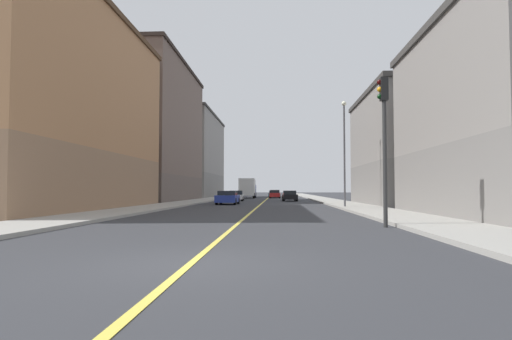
{
  "coord_description": "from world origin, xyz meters",
  "views": [
    {
      "loc": [
        1.69,
        -8.23,
        1.44
      ],
      "look_at": [
        -1.21,
        47.77,
        4.0
      ],
      "focal_mm": 29.99,
      "sensor_mm": 36.0,
      "label": 1
    }
  ],
  "objects_px": {
    "building_right_midblock": "(149,132)",
    "street_lamp_left_near": "(344,143)",
    "car_white": "(236,196)",
    "building_left_mid": "(416,149)",
    "car_red": "(275,194)",
    "building_right_distant": "(190,156)",
    "traffic_light_left_near": "(384,129)",
    "car_blue": "(228,198)",
    "building_right_corner": "(48,108)",
    "car_black": "(290,196)",
    "car_teal": "(274,194)",
    "box_truck": "(248,188)"
  },
  "relations": [
    {
      "from": "car_blue",
      "to": "traffic_light_left_near",
      "type": "bearing_deg",
      "value": -70.01
    },
    {
      "from": "building_right_distant",
      "to": "car_red",
      "type": "height_order",
      "value": "building_right_distant"
    },
    {
      "from": "car_blue",
      "to": "box_truck",
      "type": "distance_m",
      "value": 28.83
    },
    {
      "from": "car_white",
      "to": "car_blue",
      "type": "bearing_deg",
      "value": -88.09
    },
    {
      "from": "car_white",
      "to": "car_black",
      "type": "height_order",
      "value": "car_white"
    },
    {
      "from": "building_right_midblock",
      "to": "building_right_distant",
      "type": "distance_m",
      "value": 24.65
    },
    {
      "from": "traffic_light_left_near",
      "to": "car_blue",
      "type": "xyz_separation_m",
      "value": [
        -8.93,
        24.56,
        -3.09
      ]
    },
    {
      "from": "car_blue",
      "to": "car_red",
      "type": "height_order",
      "value": "car_red"
    },
    {
      "from": "street_lamp_left_near",
      "to": "car_white",
      "type": "relative_size",
      "value": 1.78
    },
    {
      "from": "building_right_midblock",
      "to": "street_lamp_left_near",
      "type": "relative_size",
      "value": 2.75
    },
    {
      "from": "car_black",
      "to": "building_left_mid",
      "type": "bearing_deg",
      "value": -51.56
    },
    {
      "from": "traffic_light_left_near",
      "to": "car_teal",
      "type": "xyz_separation_m",
      "value": [
        -4.88,
        61.32,
        -3.14
      ]
    },
    {
      "from": "traffic_light_left_near",
      "to": "car_white",
      "type": "xyz_separation_m",
      "value": [
        -9.36,
        37.27,
        -3.12
      ]
    },
    {
      "from": "car_black",
      "to": "car_red",
      "type": "relative_size",
      "value": 1.01
    },
    {
      "from": "building_right_midblock",
      "to": "car_blue",
      "type": "height_order",
      "value": "building_right_midblock"
    },
    {
      "from": "car_black",
      "to": "building_right_corner",
      "type": "bearing_deg",
      "value": -124.94
    },
    {
      "from": "building_right_midblock",
      "to": "car_teal",
      "type": "height_order",
      "value": "building_right_midblock"
    },
    {
      "from": "building_right_distant",
      "to": "traffic_light_left_near",
      "type": "height_order",
      "value": "building_right_distant"
    },
    {
      "from": "building_right_distant",
      "to": "car_black",
      "type": "xyz_separation_m",
      "value": [
        17.35,
        -23.07,
        -6.81
      ]
    },
    {
      "from": "building_right_midblock",
      "to": "car_black",
      "type": "xyz_separation_m",
      "value": [
        17.35,
        1.56,
        -7.85
      ]
    },
    {
      "from": "street_lamp_left_near",
      "to": "building_right_corner",
      "type": "bearing_deg",
      "value": -168.05
    },
    {
      "from": "building_right_corner",
      "to": "car_blue",
      "type": "xyz_separation_m",
      "value": [
        11.05,
        12.59,
        -6.42
      ]
    },
    {
      "from": "street_lamp_left_near",
      "to": "car_blue",
      "type": "relative_size",
      "value": 1.87
    },
    {
      "from": "building_left_mid",
      "to": "car_blue",
      "type": "distance_m",
      "value": 18.05
    },
    {
      "from": "car_teal",
      "to": "building_left_mid",
      "type": "bearing_deg",
      "value": -70.88
    },
    {
      "from": "traffic_light_left_near",
      "to": "building_right_midblock",
      "type": "bearing_deg",
      "value": 119.56
    },
    {
      "from": "traffic_light_left_near",
      "to": "street_lamp_left_near",
      "type": "relative_size",
      "value": 0.71
    },
    {
      "from": "building_right_midblock",
      "to": "box_truck",
      "type": "relative_size",
      "value": 3.1
    },
    {
      "from": "building_right_corner",
      "to": "street_lamp_left_near",
      "type": "xyz_separation_m",
      "value": [
        21.0,
        4.44,
        -2.09
      ]
    },
    {
      "from": "car_red",
      "to": "car_black",
      "type": "bearing_deg",
      "value": -83.66
    },
    {
      "from": "traffic_light_left_near",
      "to": "car_blue",
      "type": "distance_m",
      "value": 26.31
    },
    {
      "from": "box_truck",
      "to": "street_lamp_left_near",
      "type": "bearing_deg",
      "value": -74.74
    },
    {
      "from": "building_left_mid",
      "to": "car_black",
      "type": "relative_size",
      "value": 3.33
    },
    {
      "from": "car_blue",
      "to": "box_truck",
      "type": "xyz_separation_m",
      "value": [
        -0.14,
        28.82,
        1.02
      ]
    },
    {
      "from": "car_red",
      "to": "box_truck",
      "type": "bearing_deg",
      "value": -168.24
    },
    {
      "from": "building_left_mid",
      "to": "traffic_light_left_near",
      "type": "bearing_deg",
      "value": -110.38
    },
    {
      "from": "building_right_midblock",
      "to": "street_lamp_left_near",
      "type": "distance_m",
      "value": 28.42
    },
    {
      "from": "building_left_mid",
      "to": "car_black",
      "type": "xyz_separation_m",
      "value": [
        -11.11,
        13.99,
        -4.49
      ]
    },
    {
      "from": "building_left_mid",
      "to": "car_red",
      "type": "distance_m",
      "value": 34.39
    },
    {
      "from": "building_left_mid",
      "to": "street_lamp_left_near",
      "type": "bearing_deg",
      "value": -139.38
    },
    {
      "from": "building_left_mid",
      "to": "box_truck",
      "type": "bearing_deg",
      "value": 119.84
    },
    {
      "from": "traffic_light_left_near",
      "to": "car_black",
      "type": "relative_size",
      "value": 1.24
    },
    {
      "from": "box_truck",
      "to": "building_right_midblock",
      "type": "bearing_deg",
      "value": -121.03
    },
    {
      "from": "car_red",
      "to": "building_right_midblock",
      "type": "bearing_deg",
      "value": -128.92
    },
    {
      "from": "building_right_distant",
      "to": "box_truck",
      "type": "xyz_separation_m",
      "value": [
        10.91,
        -6.49,
        -5.76
      ]
    },
    {
      "from": "building_right_distant",
      "to": "car_teal",
      "type": "bearing_deg",
      "value": 5.52
    },
    {
      "from": "building_right_corner",
      "to": "box_truck",
      "type": "height_order",
      "value": "building_right_corner"
    },
    {
      "from": "street_lamp_left_near",
      "to": "box_truck",
      "type": "height_order",
      "value": "street_lamp_left_near"
    },
    {
      "from": "building_right_distant",
      "to": "car_white",
      "type": "xyz_separation_m",
      "value": [
        10.63,
        -22.59,
        -6.81
      ]
    },
    {
      "from": "traffic_light_left_near",
      "to": "car_white",
      "type": "relative_size",
      "value": 1.27
    }
  ]
}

